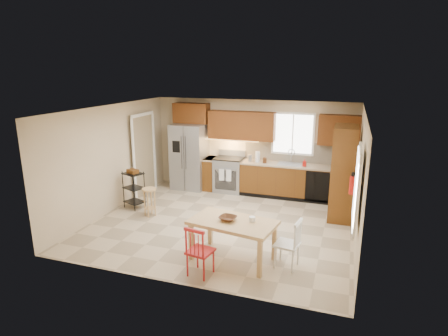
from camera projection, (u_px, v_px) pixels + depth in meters
name	position (u px, v px, depth m)	size (l,w,h in m)	color
floor	(222.00, 223.00, 8.24)	(5.50, 5.50, 0.00)	tan
ceiling	(222.00, 109.00, 7.59)	(5.50, 5.00, 0.02)	silver
wall_back	(252.00, 146.00, 10.20)	(5.50, 0.02, 2.50)	#CCB793
wall_front	(168.00, 209.00, 5.63)	(5.50, 0.02, 2.50)	#CCB793
wall_left	(111.00, 159.00, 8.77)	(0.02, 5.00, 2.50)	#CCB793
wall_right	(360.00, 180.00, 7.07)	(0.02, 5.00, 2.50)	#CCB793
refrigerator	(189.00, 156.00, 10.47)	(0.92, 0.75, 1.82)	gray
range_stove	(229.00, 175.00, 10.29)	(0.76, 0.63, 0.92)	gray
base_cabinet_narrow	(211.00, 173.00, 10.48)	(0.30, 0.60, 0.90)	#5B3210
base_cabinet_run	(296.00, 181.00, 9.74)	(2.92, 0.60, 0.90)	#5B3210
dishwasher	(317.00, 187.00, 9.30)	(0.60, 0.02, 0.78)	black
backsplash	(299.00, 152.00, 9.81)	(2.92, 0.03, 0.55)	beige
upper_over_fridge	(191.00, 113.00, 10.35)	(1.00, 0.35, 0.55)	#633010
upper_left_block	(242.00, 125.00, 9.97)	(1.80, 0.35, 0.75)	#633010
upper_right_block	(339.00, 130.00, 9.20)	(1.00, 0.35, 0.75)	#633010
window_back	(293.00, 134.00, 9.74)	(1.12, 0.04, 1.12)	white
sink	(290.00, 166.00, 9.69)	(0.62, 0.46, 0.16)	gray
undercab_glow	(231.00, 140.00, 10.14)	(1.60, 0.30, 0.01)	#FFBF66
soap_bottle	(305.00, 163.00, 9.45)	(0.09, 0.09, 0.19)	#B4140C
paper_towel	(258.00, 157.00, 9.86)	(0.12, 0.12, 0.28)	white
canister_steel	(250.00, 158.00, 9.94)	(0.11, 0.11, 0.18)	gray
canister_wood	(265.00, 160.00, 9.79)	(0.10, 0.10, 0.14)	#4C2A14
pantry	(343.00, 173.00, 8.31)	(0.50, 0.95, 2.10)	#5B3210
fire_extinguisher	(352.00, 185.00, 7.28)	(0.12, 0.12, 0.36)	#B4140C
window_right	(357.00, 188.00, 5.98)	(0.04, 1.02, 1.32)	white
doorway	(144.00, 155.00, 9.98)	(0.04, 0.95, 2.10)	#8C7A59
dining_table	(233.00, 241.00, 6.60)	(1.47, 0.83, 0.72)	tan
chair_red	(200.00, 250.00, 6.09)	(0.40, 0.40, 0.86)	#AB1A1A
chair_white	(287.00, 243.00, 6.33)	(0.40, 0.40, 0.86)	white
table_bowl	(228.00, 221.00, 6.53)	(0.30, 0.30, 0.07)	#4C2A14
table_jar	(252.00, 220.00, 6.48)	(0.10, 0.10, 0.12)	white
bar_stool	(150.00, 202.00, 8.59)	(0.32, 0.32, 0.66)	tan
utility_cart	(134.00, 190.00, 9.05)	(0.46, 0.36, 0.92)	black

